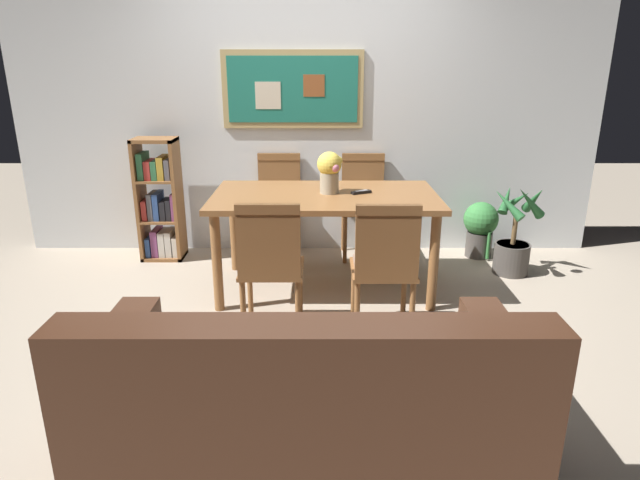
{
  "coord_description": "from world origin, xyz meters",
  "views": [
    {
      "loc": [
        0.11,
        -3.35,
        1.7
      ],
      "look_at": [
        0.11,
        -0.19,
        0.65
      ],
      "focal_mm": 30.45,
      "sensor_mm": 36.0,
      "label": 1
    }
  ],
  "objects": [
    {
      "name": "dining_chair_far_right",
      "position": [
        0.5,
        1.38,
        0.54
      ],
      "size": [
        0.4,
        0.41,
        0.91
      ],
      "color": "brown",
      "rests_on": "ground_plane"
    },
    {
      "name": "bookshelf",
      "position": [
        -1.3,
        1.27,
        0.49
      ],
      "size": [
        0.36,
        0.28,
        1.07
      ],
      "color": "brown",
      "rests_on": "ground_plane"
    },
    {
      "name": "leather_couch",
      "position": [
        0.06,
        -1.43,
        0.31
      ],
      "size": [
        1.8,
        0.84,
        0.84
      ],
      "color": "#472819",
      "rests_on": "ground_plane"
    },
    {
      "name": "potted_ivy",
      "position": [
        1.55,
        1.3,
        0.28
      ],
      "size": [
        0.31,
        0.31,
        0.5
      ],
      "color": "#4C4742",
      "rests_on": "ground_plane"
    },
    {
      "name": "dining_chair_near_left",
      "position": [
        -0.2,
        -0.21,
        0.54
      ],
      "size": [
        0.4,
        0.41,
        0.91
      ],
      "color": "brown",
      "rests_on": "ground_plane"
    },
    {
      "name": "wall_back_with_painting",
      "position": [
        -0.0,
        1.57,
        1.3
      ],
      "size": [
        5.2,
        0.14,
        2.6
      ],
      "color": "silver",
      "rests_on": "ground_plane"
    },
    {
      "name": "tv_remote",
      "position": [
        0.42,
        0.6,
        0.77
      ],
      "size": [
        0.16,
        0.11,
        0.02
      ],
      "color": "black",
      "rests_on": "dining_table"
    },
    {
      "name": "flower_vase",
      "position": [
        0.18,
        0.62,
        0.93
      ],
      "size": [
        0.19,
        0.19,
        0.31
      ],
      "color": "tan",
      "rests_on": "dining_table"
    },
    {
      "name": "potted_palm",
      "position": [
        1.71,
        0.88,
        0.28
      ],
      "size": [
        0.43,
        0.4,
        0.79
      ],
      "color": "#4C4742",
      "rests_on": "ground_plane"
    },
    {
      "name": "ground_plane",
      "position": [
        0.0,
        0.0,
        0.0
      ],
      "size": [
        12.0,
        12.0,
        0.0
      ],
      "primitive_type": "plane",
      "color": "tan"
    },
    {
      "name": "dining_table",
      "position": [
        0.15,
        0.58,
        0.67
      ],
      "size": [
        1.67,
        0.95,
        0.75
      ],
      "color": "brown",
      "rests_on": "ground_plane"
    },
    {
      "name": "dining_chair_near_right",
      "position": [
        0.51,
        -0.23,
        0.54
      ],
      "size": [
        0.4,
        0.41,
        0.91
      ],
      "color": "brown",
      "rests_on": "ground_plane"
    },
    {
      "name": "dining_chair_far_left",
      "position": [
        -0.26,
        1.39,
        0.54
      ],
      "size": [
        0.4,
        0.41,
        0.91
      ],
      "color": "brown",
      "rests_on": "ground_plane"
    }
  ]
}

